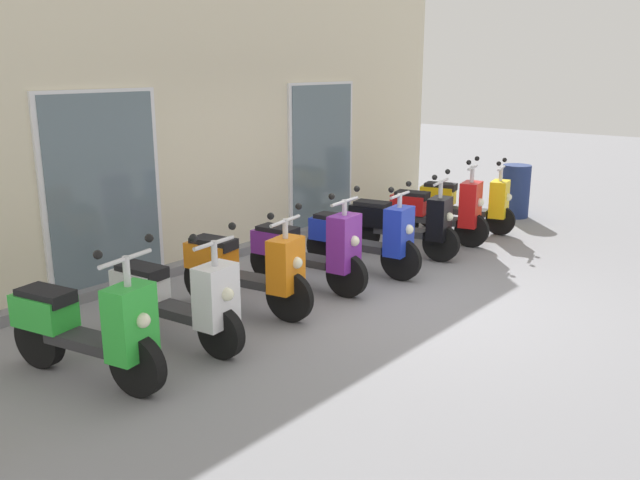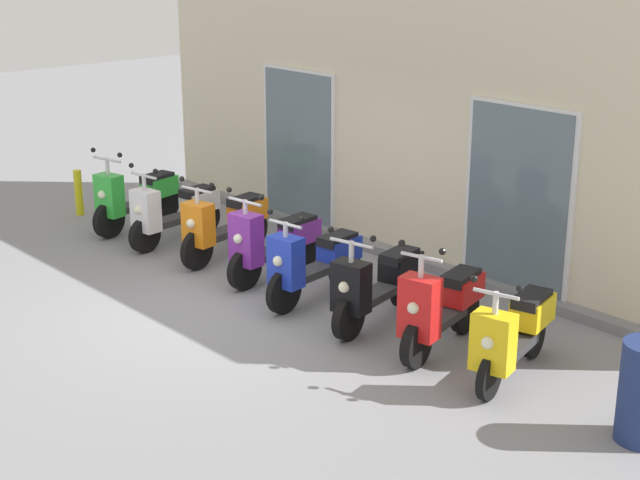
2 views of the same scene
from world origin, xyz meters
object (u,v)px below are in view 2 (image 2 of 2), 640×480
at_px(scooter_orange, 225,223).
at_px(curb_bollard, 79,193).
at_px(scooter_white, 174,211).
at_px(scooter_blue, 314,262).
at_px(scooter_red, 441,307).
at_px(scooter_black, 378,284).
at_px(scooter_yellow, 514,332).
at_px(scooter_green, 136,197).
at_px(scooter_purple, 274,242).

distance_m(scooter_orange, curb_bollard, 3.19).
bearing_deg(scooter_orange, scooter_white, -174.00).
relative_size(scooter_orange, scooter_blue, 1.00).
relative_size(scooter_white, curb_bollard, 2.27).
distance_m(scooter_white, scooter_red, 4.83).
bearing_deg(scooter_black, scooter_red, -1.98).
bearing_deg(scooter_white, scooter_red, -0.03).
relative_size(scooter_white, scooter_red, 1.04).
distance_m(scooter_yellow, curb_bollard, 7.88).
height_order(scooter_green, scooter_yellow, scooter_green).
distance_m(scooter_orange, scooter_red, 3.82).
height_order(scooter_red, scooter_yellow, scooter_red).
bearing_deg(scooter_orange, scooter_red, -1.64).
distance_m(scooter_green, scooter_purple, 2.96).
distance_m(scooter_white, scooter_purple, 2.02).
relative_size(scooter_red, curb_bollard, 2.19).
relative_size(scooter_purple, curb_bollard, 2.29).
height_order(scooter_green, scooter_white, scooter_green).
height_order(scooter_white, scooter_blue, scooter_white).
distance_m(scooter_white, scooter_yellow, 5.73).
bearing_deg(scooter_green, curb_bollard, -167.50).
distance_m(scooter_green, scooter_yellow, 6.67).
bearing_deg(scooter_green, scooter_red, 0.26).
relative_size(scooter_white, scooter_yellow, 1.04).
distance_m(scooter_orange, scooter_yellow, 4.72).
bearing_deg(scooter_green, scooter_white, 1.77).
relative_size(scooter_blue, curb_bollard, 2.30).
relative_size(scooter_green, scooter_red, 1.06).
bearing_deg(scooter_orange, scooter_green, -176.03).
distance_m(scooter_white, curb_bollard, 2.17).
distance_m(scooter_blue, curb_bollard, 5.07).
bearing_deg(scooter_yellow, curb_bollard, -177.70).
height_order(scooter_green, scooter_red, scooter_red).
distance_m(scooter_green, scooter_blue, 3.86).
distance_m(scooter_red, scooter_yellow, 0.90).
bearing_deg(scooter_blue, scooter_purple, 171.60).
relative_size(scooter_orange, scooter_red, 1.05).
bearing_deg(scooter_red, scooter_white, 179.97).
bearing_deg(scooter_orange, scooter_black, -1.53).
height_order(scooter_orange, scooter_purple, scooter_purple).
relative_size(scooter_green, scooter_black, 1.00).
bearing_deg(scooter_yellow, scooter_blue, -179.06).
relative_size(scooter_blue, scooter_red, 1.05).
relative_size(scooter_orange, scooter_purple, 1.00).
height_order(scooter_white, scooter_black, scooter_black).
xyz_separation_m(scooter_blue, scooter_yellow, (2.81, 0.05, -0.00)).
relative_size(scooter_green, scooter_blue, 1.01).
relative_size(scooter_black, curb_bollard, 2.33).
xyz_separation_m(scooter_white, scooter_yellow, (5.73, 0.02, 0.02)).
bearing_deg(scooter_blue, scooter_red, 0.72).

